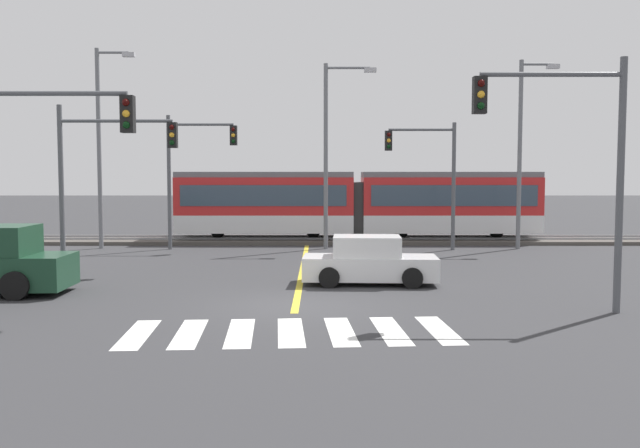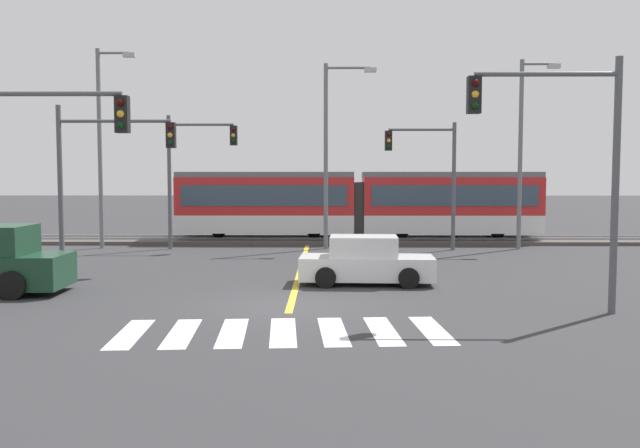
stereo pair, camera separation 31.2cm
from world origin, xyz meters
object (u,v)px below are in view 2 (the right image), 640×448
at_px(traffic_light_near_left, 33,157).
at_px(light_rail_tram, 358,202).
at_px(traffic_light_mid_left, 100,162).
at_px(street_lamp_west, 103,138).
at_px(traffic_light_far_left, 192,162).
at_px(traffic_light_far_right, 430,166).
at_px(traffic_light_near_right, 567,145).
at_px(sedan_crossing, 366,262).
at_px(street_lamp_east, 524,144).
at_px(street_lamp_centre, 331,144).

bearing_deg(traffic_light_near_left, light_rail_tram, 64.26).
distance_m(traffic_light_mid_left, street_lamp_west, 8.01).
distance_m(traffic_light_near_left, traffic_light_far_left, 14.76).
relative_size(light_rail_tram, traffic_light_far_left, 2.99).
bearing_deg(traffic_light_mid_left, traffic_light_near_left, -83.45).
distance_m(traffic_light_far_right, traffic_light_far_left, 10.97).
distance_m(light_rail_tram, traffic_light_near_left, 20.41).
xyz_separation_m(traffic_light_near_right, street_lamp_west, (-16.32, 14.99, 1.03)).
bearing_deg(sedan_crossing, street_lamp_east, 52.60).
relative_size(traffic_light_near_right, street_lamp_west, 0.68).
bearing_deg(traffic_light_far_right, sedan_crossing, -109.53).
bearing_deg(traffic_light_mid_left, traffic_light_far_left, 75.70).
bearing_deg(traffic_light_near_right, traffic_light_far_right, 94.52).
height_order(light_rail_tram, sedan_crossing, light_rail_tram).
bearing_deg(sedan_crossing, street_lamp_centre, 95.83).
bearing_deg(street_lamp_west, traffic_light_far_right, -2.39).
bearing_deg(street_lamp_centre, traffic_light_far_left, -177.87).
relative_size(traffic_light_mid_left, street_lamp_centre, 0.69).
bearing_deg(street_lamp_west, light_rail_tram, 15.06).
bearing_deg(street_lamp_centre, light_rail_tram, 66.94).
height_order(traffic_light_far_right, street_lamp_east, street_lamp_east).
height_order(traffic_light_near_right, street_lamp_east, street_lamp_east).
xyz_separation_m(sedan_crossing, traffic_light_near_right, (4.61, -4.55, 3.46)).
height_order(traffic_light_far_left, street_lamp_centre, street_lamp_centre).
distance_m(traffic_light_far_right, traffic_light_near_right, 14.40).
height_order(light_rail_tram, street_lamp_east, street_lamp_east).
xyz_separation_m(sedan_crossing, traffic_light_near_left, (-8.46, -4.62, 3.16)).
height_order(traffic_light_near_left, traffic_light_mid_left, traffic_light_mid_left).
xyz_separation_m(light_rail_tram, traffic_light_near_right, (4.24, -18.24, 2.11)).
xyz_separation_m(street_lamp_west, street_lamp_centre, (10.65, -0.10, -0.29)).
bearing_deg(traffic_light_far_right, street_lamp_west, 177.61).
bearing_deg(traffic_light_near_left, sedan_crossing, 28.65).
distance_m(traffic_light_near_left, traffic_light_far_right, 18.73).
xyz_separation_m(traffic_light_near_right, traffic_light_mid_left, (-13.94, 7.45, -0.27)).
height_order(traffic_light_far_right, street_lamp_west, street_lamp_west).
xyz_separation_m(traffic_light_far_right, traffic_light_far_left, (-10.97, 0.30, 0.18)).
distance_m(traffic_light_near_right, traffic_light_mid_left, 15.81).
bearing_deg(traffic_light_far_left, light_rail_tram, 24.54).
relative_size(light_rail_tram, street_lamp_east, 2.12).
bearing_deg(street_lamp_centre, traffic_light_mid_left, -138.03).
distance_m(traffic_light_far_right, traffic_light_mid_left, 14.54).
bearing_deg(traffic_light_near_right, street_lamp_centre, 110.85).
distance_m(light_rail_tram, traffic_light_far_left, 8.87).
distance_m(traffic_light_near_left, street_lamp_centre, 16.73).
xyz_separation_m(traffic_light_near_left, street_lamp_east, (16.31, 14.89, 1.03)).
bearing_deg(traffic_light_far_right, street_lamp_east, 6.07).
relative_size(light_rail_tram, traffic_light_near_left, 3.18).
xyz_separation_m(traffic_light_far_right, street_lamp_west, (-15.19, 0.63, 1.31)).
xyz_separation_m(light_rail_tram, traffic_light_mid_left, (-9.69, -10.79, 1.84)).
xyz_separation_m(traffic_light_mid_left, street_lamp_west, (-2.39, 7.54, 1.30)).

